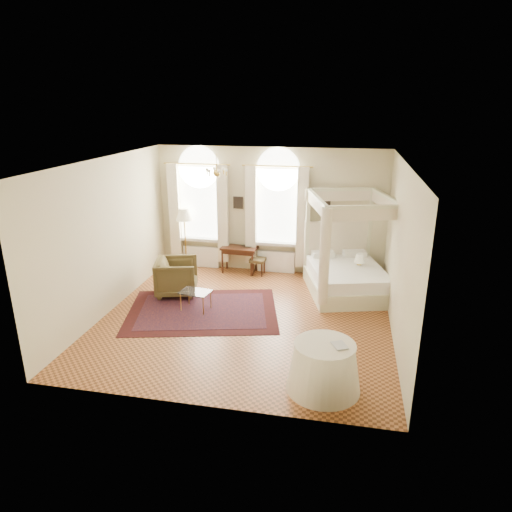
{
  "coord_description": "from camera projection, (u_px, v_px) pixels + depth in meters",
  "views": [
    {
      "loc": [
        1.95,
        -8.54,
        4.37
      ],
      "look_at": [
        0.15,
        0.4,
        1.28
      ],
      "focal_mm": 32.0,
      "sensor_mm": 36.0,
      "label": 1
    }
  ],
  "objects": [
    {
      "name": "book",
      "position": [
        334.0,
        346.0,
        6.97
      ],
      "size": [
        0.29,
        0.32,
        0.02
      ],
      "primitive_type": "imported",
      "rotation": [
        0.0,
        0.0,
        0.45
      ],
      "color": "black",
      "rests_on": "side_table"
    },
    {
      "name": "ground",
      "position": [
        245.0,
        318.0,
        9.7
      ],
      "size": [
        6.0,
        6.0,
        0.0
      ],
      "primitive_type": "plane",
      "color": "#A86030",
      "rests_on": "ground"
    },
    {
      "name": "armchair",
      "position": [
        177.0,
        277.0,
        10.82
      ],
      "size": [
        1.16,
        1.14,
        0.87
      ],
      "primitive_type": "imported",
      "rotation": [
        0.0,
        0.0,
        1.83
      ],
      "color": "#463B1E",
      "rests_on": "ground"
    },
    {
      "name": "room_walls",
      "position": [
        245.0,
        229.0,
        9.06
      ],
      "size": [
        6.0,
        6.0,
        6.0
      ],
      "color": "beige",
      "rests_on": "ground"
    },
    {
      "name": "writing_desk",
      "position": [
        239.0,
        251.0,
        12.15
      ],
      "size": [
        0.97,
        0.54,
        0.71
      ],
      "color": "#34190E",
      "rests_on": "ground"
    },
    {
      "name": "chandelier",
      "position": [
        217.0,
        172.0,
        10.05
      ],
      "size": [
        0.51,
        0.45,
        0.5
      ],
      "color": "#B1903B",
      "rests_on": "room_walls"
    },
    {
      "name": "window_left",
      "position": [
        199.0,
        215.0,
        12.24
      ],
      "size": [
        1.62,
        0.27,
        3.29
      ],
      "color": "white",
      "rests_on": "room_walls"
    },
    {
      "name": "side_table",
      "position": [
        324.0,
        367.0,
        7.2
      ],
      "size": [
        1.19,
        1.19,
        0.81
      ],
      "color": "white",
      "rests_on": "ground"
    },
    {
      "name": "nightstand_lamp",
      "position": [
        359.0,
        259.0,
        10.92
      ],
      "size": [
        0.26,
        0.26,
        0.38
      ],
      "color": "#B1903B",
      "rests_on": "nightstand"
    },
    {
      "name": "floor_lamp",
      "position": [
        184.0,
        218.0,
        12.17
      ],
      "size": [
        0.43,
        0.43,
        1.69
      ],
      "color": "#B1903B",
      "rests_on": "ground"
    },
    {
      "name": "oriental_rug",
      "position": [
        203.0,
        311.0,
        10.04
      ],
      "size": [
        3.68,
        3.01,
        0.01
      ],
      "color": "#3B0E0F",
      "rests_on": "ground"
    },
    {
      "name": "stool",
      "position": [
        258.0,
        261.0,
        12.06
      ],
      "size": [
        0.41,
        0.41,
        0.45
      ],
      "color": "#42351C",
      "rests_on": "ground"
    },
    {
      "name": "wall_pictures",
      "position": [
        273.0,
        203.0,
        11.83
      ],
      "size": [
        2.54,
        0.03,
        0.39
      ],
      "color": "black",
      "rests_on": "room_walls"
    },
    {
      "name": "canopy_bed",
      "position": [
        347.0,
        272.0,
        10.83
      ],
      "size": [
        2.28,
        2.56,
        2.37
      ],
      "color": "beige",
      "rests_on": "ground"
    },
    {
      "name": "window_right",
      "position": [
        277.0,
        219.0,
        11.85
      ],
      "size": [
        1.62,
        0.27,
        3.29
      ],
      "color": "white",
      "rests_on": "room_walls"
    },
    {
      "name": "nightstand",
      "position": [
        361.0,
        280.0,
        11.08
      ],
      "size": [
        0.41,
        0.38,
        0.54
      ],
      "primitive_type": "cube",
      "rotation": [
        0.0,
        0.0,
        -0.1
      ],
      "color": "#34190E",
      "rests_on": "ground"
    },
    {
      "name": "laptop",
      "position": [
        248.0,
        246.0,
        12.17
      ],
      "size": [
        0.37,
        0.31,
        0.02
      ],
      "primitive_type": "imported",
      "rotation": [
        0.0,
        0.0,
        2.72
      ],
      "color": "black",
      "rests_on": "writing_desk"
    },
    {
      "name": "coffee_table",
      "position": [
        196.0,
        293.0,
        9.98
      ],
      "size": [
        0.7,
        0.55,
        0.44
      ],
      "color": "silver",
      "rests_on": "ground"
    }
  ]
}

